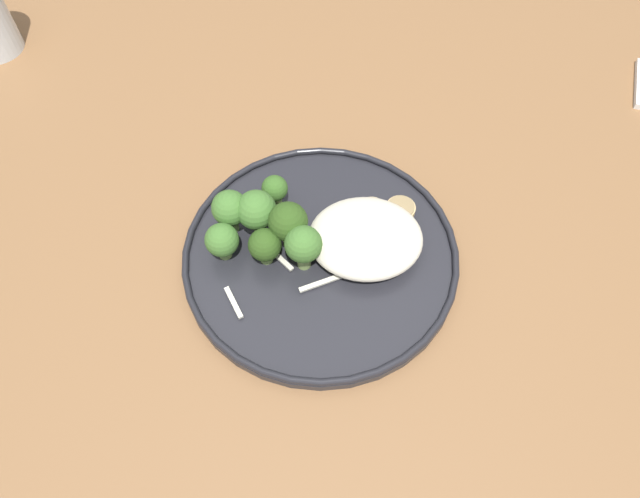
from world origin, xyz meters
TOP-DOWN VIEW (x-y plane):
  - ground at (0.00, 0.00)m, footprint 6.00×6.00m
  - wooden_dining_table at (0.00, 0.00)m, footprint 1.40×1.00m
  - dinner_plate at (-0.00, 0.02)m, footprint 0.29×0.29m
  - noodle_bed at (-0.05, 0.01)m, footprint 0.12×0.10m
  - seared_scallop_left_edge at (-0.09, -0.03)m, footprint 0.03×0.03m
  - seared_scallop_large_seared at (-0.06, -0.02)m, footprint 0.03×0.03m
  - seared_scallop_right_edge at (-0.02, -0.00)m, footprint 0.02×0.02m
  - seared_scallop_front_small at (-0.07, 0.02)m, footprint 0.03×0.03m
  - broccoli_floret_small_sprig at (0.10, 0.02)m, footprint 0.04×0.04m
  - broccoli_floret_rear_charred at (0.07, -0.01)m, footprint 0.04×0.04m
  - broccoli_floret_near_rim at (0.09, -0.01)m, footprint 0.04×0.04m
  - broccoli_floret_beside_noodles at (0.06, 0.03)m, footprint 0.03×0.03m
  - broccoli_floret_left_leaning at (0.05, -0.04)m, footprint 0.03×0.03m
  - broccoli_floret_split_head at (0.02, 0.04)m, footprint 0.04×0.04m
  - broccoli_floret_right_tilted at (0.03, 0.01)m, footprint 0.04×0.04m
  - onion_sliver_long_sliver at (0.09, 0.08)m, footprint 0.02×0.04m
  - onion_sliver_short_strip at (0.00, 0.06)m, footprint 0.04×0.02m
  - onion_sliver_curled_piece at (0.05, 0.02)m, footprint 0.04×0.05m

SIDE VIEW (x-z plane):
  - ground at x=0.00m, z-range 0.00..0.00m
  - wooden_dining_table at x=0.00m, z-range 0.29..1.03m
  - dinner_plate at x=0.00m, z-range 0.74..0.76m
  - onion_sliver_long_sliver at x=0.09m, z-range 0.75..0.76m
  - onion_sliver_short_strip at x=0.00m, z-range 0.75..0.76m
  - onion_sliver_curled_piece at x=0.05m, z-range 0.75..0.76m
  - seared_scallop_right_edge at x=-0.02m, z-range 0.75..0.77m
  - seared_scallop_large_seared at x=-0.06m, z-range 0.75..0.77m
  - seared_scallop_left_edge at x=-0.09m, z-range 0.75..0.77m
  - seared_scallop_front_small at x=-0.07m, z-range 0.75..0.77m
  - noodle_bed at x=-0.05m, z-range 0.75..0.79m
  - broccoli_floret_beside_noodles at x=0.06m, z-range 0.75..0.80m
  - broccoli_floret_small_sprig at x=0.10m, z-range 0.75..0.80m
  - broccoli_floret_left_leaning at x=0.05m, z-range 0.76..0.80m
  - broccoli_floret_near_rim at x=0.09m, z-range 0.76..0.81m
  - broccoli_floret_split_head at x=0.02m, z-range 0.76..0.82m
  - broccoli_floret_rear_charred at x=0.07m, z-range 0.76..0.82m
  - broccoli_floret_right_tilted at x=0.03m, z-range 0.76..0.82m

